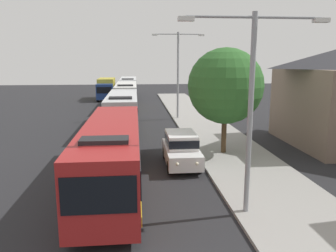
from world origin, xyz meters
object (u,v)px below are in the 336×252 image
bus_second_in_line (123,110)px  streetlamp_near (251,93)px  white_suv (181,148)px  bus_middle (126,95)px  box_truck_oncoming (106,88)px  bus_fourth_in_line (128,87)px  roadside_tree (225,86)px  bus_lead (112,152)px  streetlamp_mid (178,67)px

bus_second_in_line → streetlamp_near: streetlamp_near is taller
bus_second_in_line → white_suv: bus_second_in_line is taller
bus_middle → box_truck_oncoming: 10.58m
bus_fourth_in_line → box_truck_oncoming: bus_fourth_in_line is taller
streetlamp_near → bus_fourth_in_line: bearing=97.2°
bus_middle → streetlamp_near: (5.40, -29.93, 3.09)m
streetlamp_near → roadside_tree: size_ratio=1.14×
bus_lead → streetlamp_near: size_ratio=1.59×
bus_second_in_line → roadside_tree: 11.17m
bus_fourth_in_line → white_suv: 36.25m
box_truck_oncoming → streetlamp_near: streetlamp_near is taller
bus_fourth_in_line → roadside_tree: bearing=-78.9°
box_truck_oncoming → streetlamp_near: 41.03m
roadside_tree → white_suv: bearing=-147.0°
bus_fourth_in_line → streetlamp_near: bearing=-82.8°
streetlamp_mid → roadside_tree: size_ratio=1.29×
box_truck_oncoming → roadside_tree: roadside_tree is taller
box_truck_oncoming → streetlamp_mid: size_ratio=0.87×
bus_lead → roadside_tree: size_ratio=1.81×
white_suv → streetlamp_mid: (1.70, 15.29, 4.25)m
streetlamp_mid → bus_middle: bearing=123.7°
box_truck_oncoming → streetlamp_mid: 20.45m
streetlamp_near → white_suv: bearing=104.6°
roadside_tree → bus_second_in_line: bearing=128.2°
bus_second_in_line → roadside_tree: size_ratio=1.62×
bus_middle → roadside_tree: size_ratio=1.73×
bus_fourth_in_line → roadside_tree: (6.70, -34.10, 2.70)m
bus_second_in_line → bus_fourth_in_line: size_ratio=0.91×
bus_lead → streetlamp_mid: (5.40, 18.25, 3.59)m
bus_second_in_line → roadside_tree: bearing=-51.8°
streetlamp_mid → white_suv: bearing=-96.3°
bus_middle → box_truck_oncoming: size_ratio=1.54×
bus_second_in_line → bus_lead: bearing=-90.0°
bus_lead → bus_middle: (-0.00, 26.36, -0.00)m
bus_fourth_in_line → white_suv: bearing=-84.1°
bus_second_in_line → roadside_tree: roadside_tree is taller
roadside_tree → streetlamp_near: bearing=-98.8°
bus_second_in_line → streetlamp_mid: 8.08m
bus_lead → roadside_tree: (6.70, 4.91, 2.70)m
bus_fourth_in_line → streetlamp_mid: 21.74m
bus_lead → bus_middle: size_ratio=1.05×
bus_lead → white_suv: size_ratio=2.61×
streetlamp_near → streetlamp_mid: (0.00, 21.82, 0.49)m
white_suv → roadside_tree: roadside_tree is taller
bus_lead → bus_fourth_in_line: 39.01m
streetlamp_near → bus_second_in_line: bearing=107.6°
bus_middle → roadside_tree: bearing=-72.6°
streetlamp_near → streetlamp_mid: bearing=90.0°
bus_second_in_line → streetlamp_mid: streetlamp_mid is taller
box_truck_oncoming → roadside_tree: 33.16m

